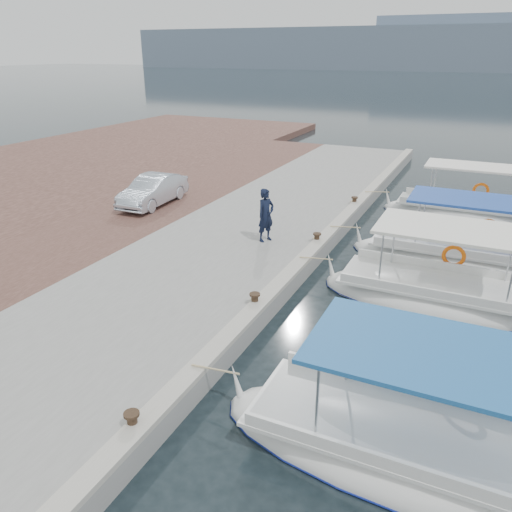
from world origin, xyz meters
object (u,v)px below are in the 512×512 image
(fishing_caique_c, at_px, (434,297))
(fishing_caique_e, at_px, (469,215))
(fishing_caique_b, at_px, (425,457))
(fishing_caique_d, at_px, (476,261))
(parked_car, at_px, (153,190))
(fisherman, at_px, (266,215))

(fishing_caique_c, distance_m, fishing_caique_e, 8.53)
(fishing_caique_b, height_order, fishing_caique_d, same)
(fishing_caique_b, relative_size, fishing_caique_e, 1.05)
(fishing_caique_e, bearing_deg, parked_car, -156.51)
(fishing_caique_b, relative_size, parked_car, 2.00)
(fishing_caique_d, relative_size, parked_car, 2.14)
(fishing_caique_b, xyz_separation_m, fishing_caique_c, (-0.58, 6.31, 0.00))
(fishing_caique_d, distance_m, parked_car, 12.81)
(fisherman, bearing_deg, parked_car, 96.14)
(fishing_caique_d, distance_m, fisherman, 7.10)
(fishing_caique_c, bearing_deg, fishing_caique_b, -84.76)
(fishing_caique_c, height_order, fishing_caique_e, same)
(fishing_caique_b, relative_size, fishing_caique_d, 0.94)
(fishing_caique_d, height_order, parked_car, fishing_caique_d)
(fishing_caique_c, relative_size, fishing_caique_d, 0.79)
(fishing_caique_d, distance_m, fishing_caique_e, 5.32)
(fishing_caique_b, distance_m, fishing_caique_c, 6.34)
(fishing_caique_b, xyz_separation_m, fisherman, (-6.35, 7.56, 1.29))
(fisherman, bearing_deg, fishing_caique_b, -115.95)
(fisherman, height_order, parked_car, fisherman)
(fisherman, bearing_deg, fishing_caique_c, -78.14)
(fishing_caique_c, relative_size, parked_car, 1.69)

